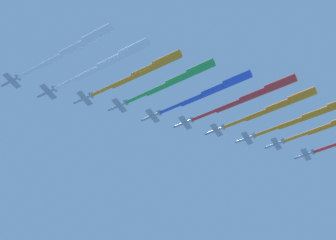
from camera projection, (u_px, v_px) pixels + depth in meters
The scene contains 8 objects.
jet_lead at pixel (74, 47), 187.18m from camera, with size 55.51×18.16×3.68m.
jet_port_inner at pixel (111, 61), 189.88m from camera, with size 54.58×17.74×3.71m.
jet_starboard_inner at pixel (145, 70), 195.01m from camera, with size 52.16×16.74×3.69m.
jet_port_mid at pixel (179, 78), 198.92m from camera, with size 51.30×17.04×3.69m.
jet_starboard_mid at pixel (214, 89), 201.17m from camera, with size 52.18×17.03×3.69m.
jet_port_outer at pixel (255, 94), 203.94m from camera, with size 57.11×17.93×3.71m.
jet_starboard_outer at pixel (279, 105), 208.42m from camera, with size 51.96×17.19×3.69m.
jet_trail_port at pixel (317, 113), 210.79m from camera, with size 56.40×17.34×3.74m.
Camera 1 is at (44.29, -142.72, 23.39)m, focal length 51.64 mm.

